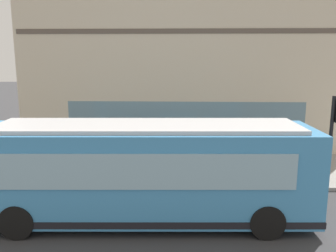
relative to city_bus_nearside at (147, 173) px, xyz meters
name	(u,v)px	position (x,y,z in m)	size (l,w,h in m)	color
ground	(187,220)	(0.05, -1.24, -1.55)	(120.00, 120.00, 0.00)	#38383A
sidewalk_curb	(186,168)	(5.06, -1.24, -1.48)	(4.83, 40.00, 0.15)	gray
building_corner	(185,46)	(11.72, -1.24, 4.11)	(8.53, 17.11, 11.35)	beige
city_bus_nearside	(147,173)	(0.00, 0.00, 0.00)	(2.91, 10.13, 3.07)	#3F8CC6
traffic_light_near_corner	(335,123)	(3.21, -6.91, 0.99)	(0.32, 0.49, 3.43)	black
fire_hydrant	(252,164)	(4.49, -4.09, -1.04)	(0.35, 0.35, 0.74)	red
pedestrian_near_hydrant	(112,141)	(5.85, 2.20, -0.45)	(0.32, 0.32, 1.66)	#3F8C4C
pedestrian_by_light_pole	(209,158)	(3.45, -2.17, -0.52)	(0.32, 0.32, 1.55)	#3359A5
pedestrian_near_building_entrance	(110,153)	(3.64, 1.86, -0.40)	(0.32, 0.32, 1.74)	silver
newspaper_vending_box	(150,148)	(6.69, 0.48, -0.95)	(0.44, 0.42, 0.90)	#BF3F19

